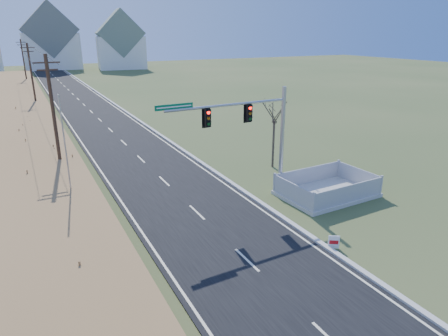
% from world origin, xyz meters
% --- Properties ---
extents(ground, '(260.00, 260.00, 0.00)m').
position_xyz_m(ground, '(0.00, 0.00, 0.00)').
color(ground, '#394B24').
rests_on(ground, ground).
extents(road, '(8.00, 180.00, 0.06)m').
position_xyz_m(road, '(0.00, 50.00, 0.03)').
color(road, black).
rests_on(road, ground).
extents(curb, '(0.30, 180.00, 0.18)m').
position_xyz_m(curb, '(4.15, 50.00, 0.09)').
color(curb, '#B2AFA8').
rests_on(curb, ground).
extents(utility_pole_near, '(1.80, 0.26, 9.00)m').
position_xyz_m(utility_pole_near, '(-6.50, 15.00, 4.68)').
color(utility_pole_near, '#422D1E').
rests_on(utility_pole_near, ground).
extents(utility_pole_mid, '(1.80, 0.26, 9.00)m').
position_xyz_m(utility_pole_mid, '(-6.50, 45.00, 4.68)').
color(utility_pole_mid, '#422D1E').
rests_on(utility_pole_mid, ground).
extents(utility_pole_far, '(1.80, 0.26, 9.00)m').
position_xyz_m(utility_pole_far, '(-6.50, 75.00, 4.68)').
color(utility_pole_far, '#422D1E').
rests_on(utility_pole_far, ground).
extents(condo_n, '(15.27, 10.20, 18.54)m').
position_xyz_m(condo_n, '(2.00, 112.00, 7.61)').
color(condo_n, white).
rests_on(condo_n, ground).
extents(condo_ne, '(14.12, 10.51, 16.52)m').
position_xyz_m(condo_ne, '(20.00, 104.00, 6.84)').
color(condo_ne, white).
rests_on(condo_ne, ground).
extents(traffic_signal_mast, '(9.01, 0.74, 7.17)m').
position_xyz_m(traffic_signal_mast, '(4.63, 4.54, 4.41)').
color(traffic_signal_mast, '#9EA0A5').
rests_on(traffic_signal_mast, ground).
extents(fence_enclosure, '(6.31, 4.46, 1.40)m').
position_xyz_m(fence_enclosure, '(8.89, 2.58, 0.28)').
color(fence_enclosure, '#B7B5AD').
rests_on(fence_enclosure, ground).
extents(open_sign, '(0.51, 0.34, 0.70)m').
position_xyz_m(open_sign, '(4.50, -3.00, 0.37)').
color(open_sign, white).
rests_on(open_sign, ground).
extents(flagpole, '(0.32, 0.32, 7.10)m').
position_xyz_m(flagpole, '(-6.58, 8.26, 2.83)').
color(flagpole, '#B7B5AD').
rests_on(flagpole, ground).
extents(bare_tree, '(2.19, 2.19, 5.79)m').
position_xyz_m(bare_tree, '(8.99, 9.21, 4.67)').
color(bare_tree, '#4C3F33').
rests_on(bare_tree, ground).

